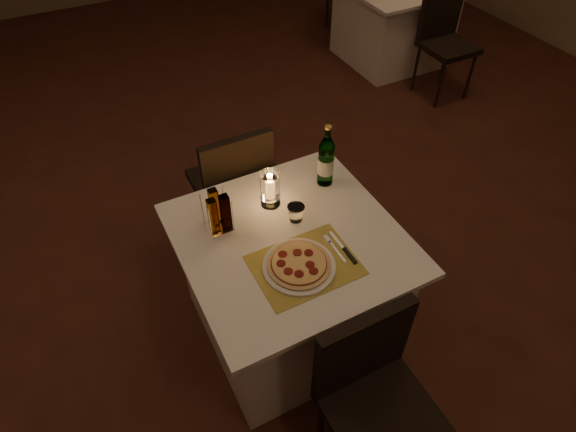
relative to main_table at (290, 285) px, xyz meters
name	(u,v)px	position (x,y,z in m)	size (l,w,h in m)	color
floor	(293,277)	(0.18, 0.30, -0.38)	(8.00, 10.00, 0.02)	#4A2218
main_table	(290,285)	(0.00, 0.00, 0.00)	(1.00, 1.00, 0.74)	white
chair_near	(373,387)	(0.00, -0.71, 0.18)	(0.42, 0.42, 0.90)	black
chair_far	(234,179)	(0.00, 0.71, 0.18)	(0.42, 0.42, 0.90)	black
placemat	(305,265)	(-0.02, -0.18, 0.37)	(0.45, 0.34, 0.00)	gold
plate	(299,266)	(-0.05, -0.18, 0.38)	(0.32, 0.32, 0.01)	white
pizza	(299,264)	(-0.05, -0.18, 0.39)	(0.28, 0.28, 0.02)	#D8B77F
fork	(333,246)	(0.14, -0.15, 0.37)	(0.02, 0.18, 0.00)	silver
knife	(347,252)	(0.18, -0.21, 0.37)	(0.02, 0.22, 0.01)	black
tumbler	(296,213)	(0.08, 0.09, 0.41)	(0.08, 0.08, 0.08)	white
water_bottle	(326,161)	(0.34, 0.26, 0.51)	(0.08, 0.08, 0.35)	#5B9C54
hurricane_candle	(270,187)	(0.02, 0.24, 0.48)	(0.10, 0.10, 0.19)	white
cruet_caddy	(218,213)	(-0.27, 0.20, 0.46)	(0.12, 0.12, 0.21)	white
neighbor_table_right	(393,23)	(2.40, 2.40, 0.00)	(1.00, 1.00, 0.74)	white
neighbor_chair_ra	(444,33)	(2.40, 1.68, 0.18)	(0.42, 0.42, 0.90)	black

